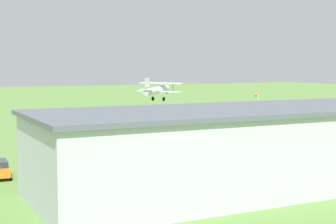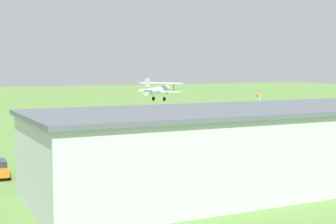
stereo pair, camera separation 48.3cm
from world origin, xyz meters
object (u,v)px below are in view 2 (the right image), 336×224
(person_watching_takeoff, at_px, (216,143))
(windsock, at_px, (257,97))
(biplane, at_px, (158,90))
(person_walking_on_apron, at_px, (242,141))
(hangar, at_px, (240,148))

(person_watching_takeoff, height_order, windsock, windsock)
(biplane, relative_size, person_walking_on_apron, 4.23)
(person_watching_takeoff, bearing_deg, windsock, -134.84)
(hangar, distance_m, person_watching_takeoff, 20.40)
(hangar, bearing_deg, person_walking_on_apron, -125.54)
(person_watching_takeoff, relative_size, windsock, 0.30)
(person_walking_on_apron, xyz_separation_m, person_watching_takeoff, (3.80, -0.02, -0.04))
(person_walking_on_apron, height_order, windsock, windsock)
(person_walking_on_apron, distance_m, windsock, 30.36)
(biplane, bearing_deg, hangar, 75.05)
(biplane, xyz_separation_m, person_watching_takeoff, (0.23, 16.86, -5.84))
(hangar, distance_m, biplane, 36.31)
(biplane, relative_size, person_watching_takeoff, 4.44)
(biplane, bearing_deg, windsock, -164.53)
(biplane, relative_size, windsock, 1.35)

